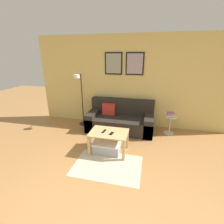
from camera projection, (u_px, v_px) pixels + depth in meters
The scene contains 10 objects.
wall_back at pixel (132, 82), 4.59m from camera, with size 5.60×0.09×2.55m.
area_rug at pixel (107, 165), 3.14m from camera, with size 1.29×0.89×0.01m, color #C1B299.
couch at pixel (120, 120), 4.57m from camera, with size 1.81×0.86×0.83m.
coffee_table at pixel (109, 136), 3.48m from camera, with size 0.81×0.56×0.47m.
storage_bin at pixel (107, 147), 3.55m from camera, with size 0.59×0.40×0.23m.
floor_lamp at pixel (80, 97), 4.61m from camera, with size 0.27×0.48×1.53m.
side_table at pixel (170, 123), 4.31m from camera, with size 0.32×0.32×0.50m.
book_stack at pixel (171, 114), 4.24m from camera, with size 0.23×0.20×0.10m.
remote_control at pixel (104, 131), 3.46m from camera, with size 0.04×0.15×0.02m, color black.
cell_phone at pixel (111, 133), 3.38m from camera, with size 0.07×0.14×0.01m, color black.
Camera 1 is at (0.51, -1.33, 2.04)m, focal length 26.00 mm.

